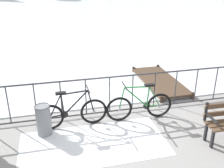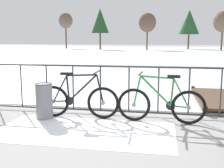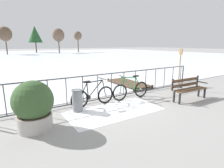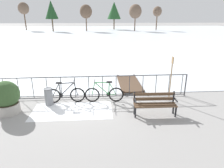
{
  "view_description": "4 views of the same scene",
  "coord_description": "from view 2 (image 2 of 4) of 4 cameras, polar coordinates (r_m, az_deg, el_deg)",
  "views": [
    {
      "loc": [
        -1.37,
        -5.87,
        3.43
      ],
      "look_at": [
        0.06,
        -0.02,
        0.87
      ],
      "focal_mm": 41.53,
      "sensor_mm": 36.0,
      "label": 1
    },
    {
      "loc": [
        0.71,
        -5.76,
        1.61
      ],
      "look_at": [
        -0.31,
        -0.3,
        0.72
      ],
      "focal_mm": 44.58,
      "sensor_mm": 36.0,
      "label": 2
    },
    {
      "loc": [
        -3.74,
        -5.94,
        2.2
      ],
      "look_at": [
        0.14,
        0.17,
        0.57
      ],
      "focal_mm": 28.75,
      "sensor_mm": 36.0,
      "label": 3
    },
    {
      "loc": [
        0.44,
        -8.41,
        3.67
      ],
      "look_at": [
        1.02,
        -0.46,
        0.84
      ],
      "focal_mm": 31.7,
      "sensor_mm": 36.0,
      "label": 4
    }
  ],
  "objects": [
    {
      "name": "tree_far_east",
      "position": [
        44.63,
        -2.46,
        12.8
      ],
      "size": [
        2.76,
        2.76,
        6.39
      ],
      "color": "brown",
      "rests_on": "ground"
    },
    {
      "name": "tree_centre",
      "position": [
        44.41,
        21.79,
        11.8
      ],
      "size": [
        2.77,
        2.77,
        5.73
      ],
      "color": "brown",
      "rests_on": "ground"
    },
    {
      "name": "railing_fence",
      "position": [
        5.9,
        3.49,
        -1.17
      ],
      "size": [
        9.06,
        0.06,
        1.07
      ],
      "color": "#38383D",
      "rests_on": "ground"
    },
    {
      "name": "snow_patch",
      "position": [
        5.02,
        -5.67,
        -9.6
      ],
      "size": [
        3.18,
        1.57,
        0.01
      ],
      "primitive_type": "cube",
      "color": "white",
      "rests_on": "ground"
    },
    {
      "name": "tree_west_mid",
      "position": [
        50.33,
        -9.48,
        12.66
      ],
      "size": [
        2.43,
        2.43,
        6.22
      ],
      "color": "brown",
      "rests_on": "ground"
    },
    {
      "name": "trash_bin",
      "position": [
        5.87,
        -13.73,
        -3.33
      ],
      "size": [
        0.35,
        0.35,
        0.73
      ],
      "color": "gray",
      "rests_on": "ground"
    },
    {
      "name": "bicycle_near_railing",
      "position": [
        5.79,
        -7.01,
        -3.34
      ],
      "size": [
        1.71,
        0.52,
        0.97
      ],
      "color": "black",
      "rests_on": "ground"
    },
    {
      "name": "tree_far_west",
      "position": [
        48.48,
        15.56,
        12.13
      ],
      "size": [
        3.33,
        3.33,
        6.43
      ],
      "color": "brown",
      "rests_on": "ground"
    },
    {
      "name": "wooden_dock",
      "position": [
        7.64,
        20.92,
        -2.74
      ],
      "size": [
        1.1,
        2.71,
        0.2
      ],
      "color": "#4C3828",
      "rests_on": "ground"
    },
    {
      "name": "bicycle_second",
      "position": [
        5.49,
        9.99,
        -4.1
      ],
      "size": [
        1.71,
        0.52,
        0.97
      ],
      "color": "black",
      "rests_on": "ground"
    },
    {
      "name": "tree_east_mid",
      "position": [
        43.52,
        7.27,
        12.37
      ],
      "size": [
        2.64,
        2.64,
        5.61
      ],
      "color": "brown",
      "rests_on": "ground"
    },
    {
      "name": "frozen_pond",
      "position": [
        34.2,
        9.42,
        6.32
      ],
      "size": [
        80.0,
        56.0,
        0.03
      ],
      "primitive_type": "cube",
      "color": "silver",
      "rests_on": "ground"
    },
    {
      "name": "ground_plane",
      "position": [
        6.02,
        3.44,
        -6.41
      ],
      "size": [
        160.0,
        160.0,
        0.0
      ],
      "primitive_type": "plane",
      "color": "gray"
    }
  ]
}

